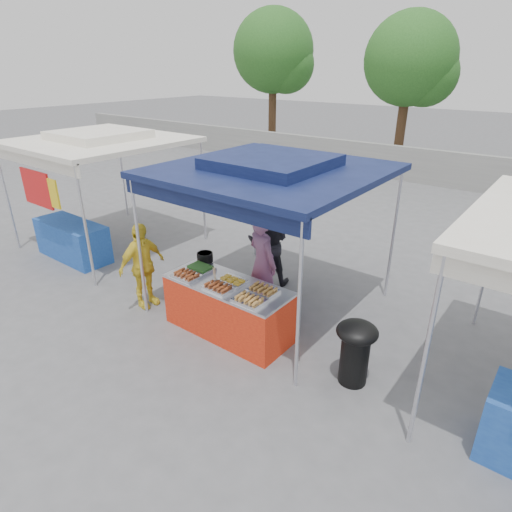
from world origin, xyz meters
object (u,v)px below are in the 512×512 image
Objects in this scene: vendor_woman at (262,263)px; helper_man at (269,243)px; vendor_table at (228,308)px; cooking_pot at (205,257)px; customer_person at (142,266)px; wok_burner at (356,348)px.

helper_man is (-0.49, 0.85, -0.03)m from vendor_woman.
vendor_woman is at bearing 90.49° from vendor_table.
helper_man is (0.31, 1.37, -0.11)m from cooking_pot.
customer_person is (-0.87, -0.62, -0.18)m from cooking_pot.
customer_person reaches higher than wok_burner.
helper_man is (-0.50, 1.73, 0.40)m from vendor_table.
customer_person is at bearing -165.87° from wok_burner.
wok_burner is at bearing 3.55° from vendor_table.
helper_man is 1.09× the size of customer_person.
vendor_woman is at bearing -53.41° from customer_person.
helper_man is at bearing 77.20° from cooking_pot.
wok_burner is at bearing -4.72° from cooking_pot.
cooking_pot is at bearing -52.14° from customer_person.
vendor_woman reaches higher than helper_man.
wok_burner is 2.22m from vendor_woman.
customer_person reaches higher than cooking_pot.
helper_man is 2.31m from customer_person.
helper_man is at bearing 156.03° from wok_burner.
wok_burner is at bearing -81.82° from customer_person.
customer_person is at bearing 51.98° from vendor_woman.
cooking_pot is 0.15× the size of vendor_woman.
helper_man is (-2.55, 1.60, 0.29)m from wok_burner.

